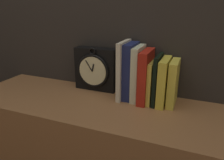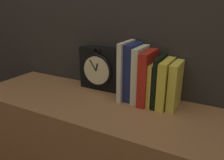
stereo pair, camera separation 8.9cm
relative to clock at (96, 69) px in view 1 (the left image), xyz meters
name	(u,v)px [view 1 (the left image)]	position (x,y,z in m)	size (l,w,h in m)	color
wall_back	(131,3)	(0.15, 0.07, 0.31)	(6.00, 0.05, 2.60)	#2D2823
clock	(96,69)	(0.00, 0.00, 0.00)	(0.21, 0.08, 0.22)	black
book_slot0_cream	(124,70)	(0.16, -0.04, 0.02)	(0.02, 0.15, 0.26)	beige
book_slot1_navy	(131,71)	(0.19, -0.03, 0.02)	(0.04, 0.13, 0.25)	navy
book_slot2_cream	(138,73)	(0.22, -0.03, 0.02)	(0.03, 0.14, 0.24)	beige
book_slot3_red	(146,76)	(0.26, -0.04, 0.01)	(0.04, 0.16, 0.23)	#B32314
book_slot4_yellow	(152,82)	(0.29, -0.04, -0.01)	(0.02, 0.15, 0.18)	yellow
book_slot5_black	(157,79)	(0.31, -0.04, 0.00)	(0.02, 0.15, 0.21)	black
book_slot6_yellow	(164,82)	(0.34, -0.04, -0.01)	(0.03, 0.15, 0.20)	yellow
book_slot7_yellow	(173,83)	(0.38, -0.03, -0.01)	(0.03, 0.14, 0.19)	gold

